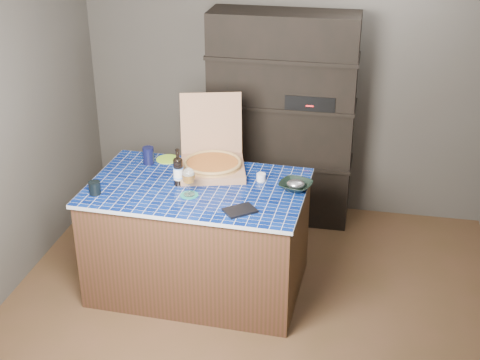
% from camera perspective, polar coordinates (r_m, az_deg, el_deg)
% --- Properties ---
extents(room, '(3.50, 3.50, 3.50)m').
position_cam_1_polar(room, '(4.11, 0.65, 2.43)').
color(room, '#513322').
rests_on(room, ground).
extents(shelving_unit, '(1.20, 0.41, 1.80)m').
position_cam_1_polar(shelving_unit, '(5.64, 3.60, 5.20)').
color(shelving_unit, black).
rests_on(shelving_unit, floor).
extents(kitchen_island, '(1.54, 1.01, 0.83)m').
position_cam_1_polar(kitchen_island, '(4.84, -3.55, -4.89)').
color(kitchen_island, '#4B291D').
rests_on(kitchen_island, floor).
extents(pizza_box, '(0.58, 0.65, 0.50)m').
position_cam_1_polar(pizza_box, '(4.85, -2.37, 1.60)').
color(pizza_box, '#A27153').
rests_on(pizza_box, kitchen_island).
extents(mead_bottle, '(0.07, 0.07, 0.27)m').
position_cam_1_polar(mead_bottle, '(4.63, -5.29, 0.79)').
color(mead_bottle, black).
rests_on(mead_bottle, kitchen_island).
extents(teal_trivet, '(0.12, 0.12, 0.01)m').
position_cam_1_polar(teal_trivet, '(4.52, -4.36, -1.29)').
color(teal_trivet, '#167565').
rests_on(teal_trivet, kitchen_island).
extents(wine_glass, '(0.09, 0.09, 0.20)m').
position_cam_1_polar(wine_glass, '(4.46, -4.41, 0.29)').
color(wine_glass, white).
rests_on(wine_glass, teal_trivet).
extents(tumbler, '(0.08, 0.08, 0.09)m').
position_cam_1_polar(tumbler, '(4.62, -12.29, -0.66)').
color(tumbler, black).
rests_on(tumbler, kitchen_island).
extents(dvd_case, '(0.24, 0.23, 0.02)m').
position_cam_1_polar(dvd_case, '(4.30, -0.00, -2.62)').
color(dvd_case, black).
rests_on(dvd_case, kitchen_island).
extents(bowl, '(0.27, 0.27, 0.05)m').
position_cam_1_polar(bowl, '(4.60, 4.78, -0.49)').
color(bowl, black).
rests_on(bowl, kitchen_island).
extents(foil_contents, '(0.13, 0.11, 0.06)m').
position_cam_1_polar(foil_contents, '(4.59, 4.78, -0.35)').
color(foil_contents, '#ACABB6').
rests_on(foil_contents, bowl).
extents(white_jar, '(0.06, 0.06, 0.05)m').
position_cam_1_polar(white_jar, '(4.70, 1.81, 0.23)').
color(white_jar, silver).
rests_on(white_jar, kitchen_island).
extents(navy_cup, '(0.08, 0.08, 0.13)m').
position_cam_1_polar(navy_cup, '(5.00, -7.83, 2.08)').
color(navy_cup, black).
rests_on(navy_cup, kitchen_island).
extents(green_trivet, '(0.18, 0.18, 0.01)m').
position_cam_1_polar(green_trivet, '(5.08, -6.18, 1.78)').
color(green_trivet, '#92CC2B').
rests_on(green_trivet, kitchen_island).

